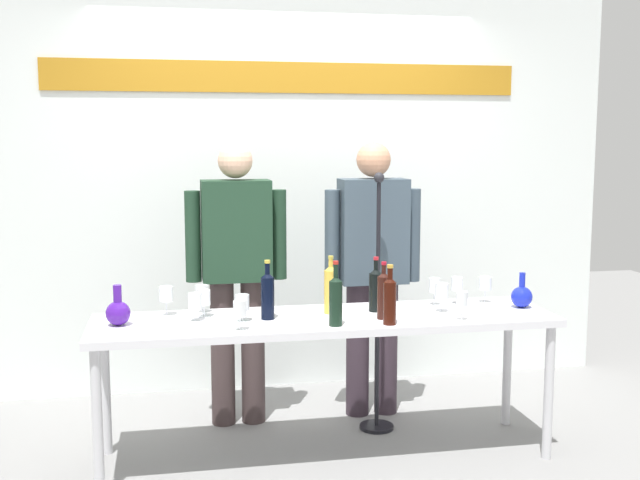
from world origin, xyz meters
name	(u,v)px	position (x,y,z in m)	size (l,w,h in m)	color
ground_plane	(325,456)	(0.00, 0.00, 0.00)	(10.00, 10.00, 0.00)	gray
back_wall	(287,165)	(0.00, 1.29, 1.50)	(4.46, 0.11, 3.00)	white
display_table	(325,328)	(0.00, 0.00, 0.70)	(2.41, 0.61, 0.76)	silver
decanter_blue_left	(118,312)	(-1.05, 0.01, 0.83)	(0.12, 0.12, 0.21)	#461892
decanter_blue_right	(522,296)	(1.10, 0.01, 0.82)	(0.12, 0.12, 0.20)	#1826BA
presenter_left	(237,267)	(-0.41, 0.59, 0.94)	(0.59, 0.22, 1.66)	#3E3131
presenter_right	(373,262)	(0.41, 0.59, 0.94)	(0.59, 0.22, 1.66)	#362A34
wine_bottle_0	(331,288)	(0.04, 0.08, 0.90)	(0.07, 0.07, 0.31)	gold
wine_bottle_1	(268,294)	(-0.30, 0.01, 0.89)	(0.07, 0.07, 0.31)	black
wine_bottle_2	(390,299)	(0.28, -0.22, 0.89)	(0.07, 0.07, 0.30)	black
wine_bottle_3	(336,299)	(0.01, -0.20, 0.90)	(0.07, 0.07, 0.33)	black
wine_bottle_4	(376,288)	(0.29, 0.08, 0.89)	(0.07, 0.07, 0.30)	black
wine_bottle_5	(384,294)	(0.28, -0.10, 0.89)	(0.07, 0.07, 0.30)	black
wine_glass_left_0	(240,310)	(-0.47, -0.21, 0.86)	(0.06, 0.06, 0.15)	white
wine_glass_left_1	(204,298)	(-0.62, 0.12, 0.86)	(0.07, 0.07, 0.14)	white
wine_glass_left_2	(202,292)	(-0.63, 0.22, 0.87)	(0.07, 0.07, 0.15)	white
wine_glass_left_3	(242,303)	(-0.44, -0.02, 0.86)	(0.07, 0.07, 0.14)	white
wine_glass_left_4	(195,302)	(-0.67, 0.03, 0.86)	(0.07, 0.07, 0.15)	white
wine_glass_left_5	(166,294)	(-0.82, 0.18, 0.87)	(0.07, 0.07, 0.16)	white
wine_glass_right_0	(462,300)	(0.67, -0.22, 0.87)	(0.06, 0.06, 0.15)	white
wine_glass_right_1	(485,284)	(0.95, 0.16, 0.87)	(0.07, 0.07, 0.15)	white
wine_glass_right_2	(434,286)	(0.65, 0.16, 0.87)	(0.06, 0.06, 0.15)	white
wine_glass_right_3	(457,285)	(0.78, 0.16, 0.87)	(0.06, 0.06, 0.15)	white
wine_glass_right_4	(442,292)	(0.63, -0.01, 0.87)	(0.07, 0.07, 0.16)	white
microphone_stand	(377,345)	(0.37, 0.33, 0.50)	(0.20, 0.20, 1.50)	black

